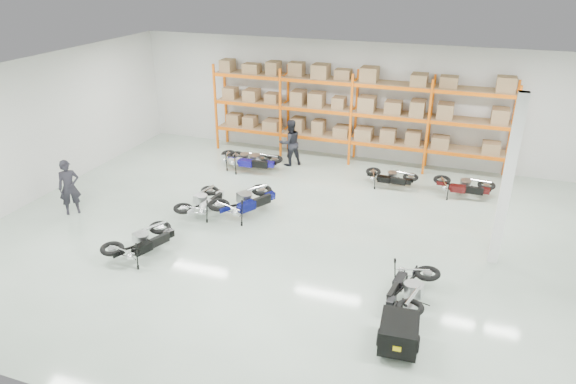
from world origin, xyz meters
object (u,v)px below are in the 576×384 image
at_px(trailer, 399,333).
at_px(moto_back_a, 253,157).
at_px(person_left, 69,187).
at_px(moto_black_far_left, 141,237).
at_px(moto_back_b, 243,156).
at_px(moto_touring_right, 410,284).
at_px(person_back, 290,143).
at_px(moto_back_d, 464,182).
at_px(moto_silver_left, 202,198).
at_px(moto_blue_centre, 246,197).
at_px(moto_back_c, 391,174).

distance_m(trailer, moto_back_a, 10.25).
bearing_deg(moto_back_a, person_left, 138.11).
distance_m(moto_black_far_left, trailer, 7.11).
bearing_deg(person_left, moto_back_b, 10.37).
height_order(moto_touring_right, person_back, person_back).
bearing_deg(moto_back_d, trailer, 172.41).
xyz_separation_m(moto_back_b, moto_back_d, (7.96, 0.12, 0.01)).
relative_size(moto_touring_right, moto_back_d, 1.05).
relative_size(moto_silver_left, person_back, 0.97).
bearing_deg(moto_blue_centre, moto_back_a, -41.33).
bearing_deg(moto_touring_right, moto_back_d, 90.59).
bearing_deg(person_left, moto_black_far_left, -68.10).
distance_m(moto_blue_centre, moto_silver_left, 1.34).
distance_m(moto_blue_centre, moto_back_c, 5.30).
distance_m(moto_silver_left, person_left, 4.09).
relative_size(moto_blue_centre, moto_black_far_left, 1.10).
bearing_deg(moto_touring_right, moto_blue_centre, 160.18).
height_order(moto_back_c, moto_back_d, moto_back_d).
xyz_separation_m(moto_silver_left, moto_back_b, (-0.38, 3.87, -0.02)).
height_order(moto_back_c, person_back, person_back).
relative_size(moto_back_b, person_left, 0.96).
relative_size(moto_back_a, person_back, 1.03).
height_order(moto_black_far_left, person_back, person_back).
xyz_separation_m(moto_back_a, person_back, (1.08, 1.09, 0.33)).
bearing_deg(moto_blue_centre, person_back, -59.38).
xyz_separation_m(moto_blue_centre, moto_back_d, (6.29, 3.62, -0.08)).
distance_m(moto_back_d, person_left, 12.61).
bearing_deg(moto_touring_right, moto_back_a, 144.93).
bearing_deg(moto_back_b, moto_back_d, -88.68).
xyz_separation_m(moto_touring_right, moto_back_a, (-6.56, 6.28, 0.01)).
bearing_deg(moto_blue_centre, person_left, 47.53).
relative_size(moto_blue_centre, moto_back_c, 1.26).
relative_size(moto_touring_right, person_left, 1.03).
bearing_deg(moto_back_a, moto_touring_right, -137.82).
distance_m(moto_blue_centre, moto_back_a, 3.57).
relative_size(moto_touring_right, moto_back_b, 1.07).
bearing_deg(person_left, trailer, -60.88).
height_order(moto_blue_centre, moto_silver_left, moto_blue_centre).
xyz_separation_m(moto_back_a, moto_back_c, (5.06, 0.26, -0.08)).
distance_m(moto_black_far_left, moto_back_c, 8.71).
bearing_deg(person_back, moto_black_far_left, 37.27).
relative_size(moto_silver_left, moto_touring_right, 0.96).
distance_m(moto_back_c, person_left, 10.47).
bearing_deg(moto_back_d, moto_back_c, 88.75).
relative_size(moto_back_d, person_back, 0.96).
bearing_deg(moto_touring_right, trailer, -81.30).
height_order(moto_silver_left, person_left, person_left).
xyz_separation_m(trailer, person_back, (-5.48, 8.97, 0.50)).
bearing_deg(trailer, moto_back_a, 125.75).
bearing_deg(moto_back_c, moto_blue_centre, 136.47).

